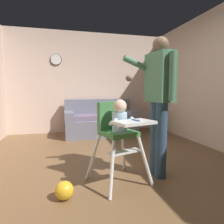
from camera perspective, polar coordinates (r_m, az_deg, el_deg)
ground at (r=2.79m, az=1.52°, el=-17.56°), size 5.62×7.11×0.10m
wall_far at (r=5.30m, az=-6.73°, el=8.36°), size 4.82×0.06×2.57m
couch at (r=4.87m, az=-3.48°, el=-2.65°), size 1.68×0.86×0.86m
high_chair at (r=2.27m, az=1.90°, el=-3.84°), size 0.74×0.83×0.98m
adult_standing at (r=2.49m, az=13.34°, el=3.67°), size 0.55×0.50×1.71m
toy_ball at (r=2.16m, az=-13.57°, el=-21.08°), size 0.18×0.18×0.18m
wall_clock at (r=5.27m, az=-15.83°, el=14.35°), size 0.28×0.04×0.28m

